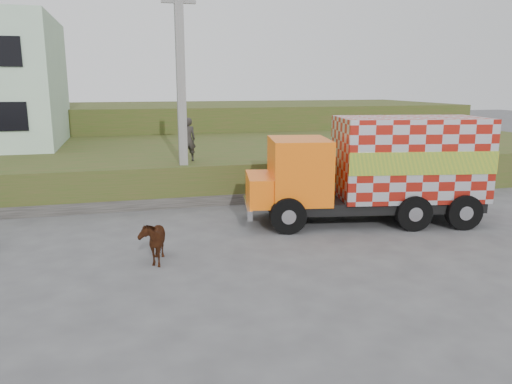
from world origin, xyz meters
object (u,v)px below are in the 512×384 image
object	(u,v)px
utility_pole	(181,94)
cow	(153,240)
pedestrian	(188,139)
cargo_truck	(378,169)

from	to	relation	value
utility_pole	cow	bearing A→B (deg)	-104.17
pedestrian	cargo_truck	bearing A→B (deg)	130.61
utility_pole	pedestrian	bearing A→B (deg)	70.93
cargo_truck	cow	distance (m)	7.67
utility_pole	pedestrian	xyz separation A→B (m)	(0.29, 0.84, -1.74)
cow	pedestrian	world-z (taller)	pedestrian
pedestrian	cow	bearing A→B (deg)	66.76
utility_pole	cargo_truck	world-z (taller)	utility_pole
pedestrian	utility_pole	bearing A→B (deg)	62.47
cargo_truck	pedestrian	world-z (taller)	cargo_truck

